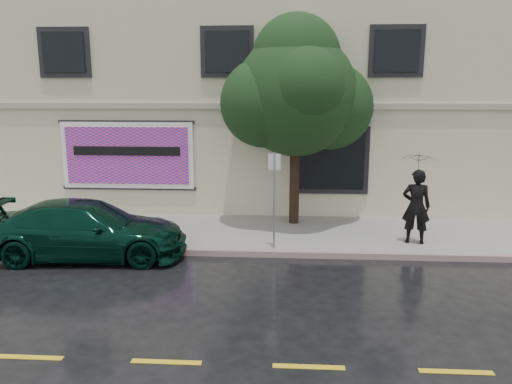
{
  "coord_description": "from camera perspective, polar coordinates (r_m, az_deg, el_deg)",
  "views": [
    {
      "loc": [
        1.83,
        -10.41,
        4.19
      ],
      "look_at": [
        1.04,
        2.2,
        1.51
      ],
      "focal_mm": 35.0,
      "sensor_mm": 36.0,
      "label": 1
    }
  ],
  "objects": [
    {
      "name": "road_marking",
      "position": [
        8.28,
        -10.22,
        -18.57
      ],
      "size": [
        19.0,
        0.12,
        0.01
      ],
      "primitive_type": "cube",
      "color": "gold",
      "rests_on": "ground"
    },
    {
      "name": "pedestrian",
      "position": [
        13.61,
        17.83,
        -1.58
      ],
      "size": [
        0.79,
        0.6,
        1.96
      ],
      "primitive_type": "imported",
      "rotation": [
        0.0,
        0.0,
        2.95
      ],
      "color": "black",
      "rests_on": "sidewalk"
    },
    {
      "name": "street_tree",
      "position": [
        14.61,
        4.57,
        10.95
      ],
      "size": [
        3.53,
        3.53,
        5.56
      ],
      "color": "#321F16",
      "rests_on": "sidewalk"
    },
    {
      "name": "umbrella",
      "position": [
        13.38,
        18.2,
        3.96
      ],
      "size": [
        1.19,
        1.19,
        0.69
      ],
      "primitive_type": "imported",
      "rotation": [
        0.0,
        0.0,
        0.33
      ],
      "color": "black",
      "rests_on": "pedestrian"
    },
    {
      "name": "building",
      "position": [
        19.5,
        -1.83,
        9.96
      ],
      "size": [
        20.0,
        8.12,
        7.0
      ],
      "color": "beige",
      "rests_on": "ground"
    },
    {
      "name": "ground",
      "position": [
        11.37,
        -6.02,
        -9.7
      ],
      "size": [
        90.0,
        90.0,
        0.0
      ],
      "primitive_type": "plane",
      "color": "black",
      "rests_on": "ground"
    },
    {
      "name": "sign_pole",
      "position": [
        12.38,
        2.1,
        0.09
      ],
      "size": [
        0.3,
        0.05,
        2.46
      ],
      "rotation": [
        0.0,
        0.0,
        -0.08
      ],
      "color": "gray",
      "rests_on": "sidewalk"
    },
    {
      "name": "car",
      "position": [
        13.08,
        -18.73,
        -4.09
      ],
      "size": [
        4.99,
        2.44,
        1.42
      ],
      "primitive_type": "imported",
      "rotation": [
        0.0,
        0.0,
        1.63
      ],
      "color": "black",
      "rests_on": "ground"
    },
    {
      "name": "curb",
      "position": [
        12.73,
        -4.91,
        -6.91
      ],
      "size": [
        20.0,
        0.18,
        0.16
      ],
      "primitive_type": "cube",
      "color": "gray",
      "rests_on": "ground"
    },
    {
      "name": "billboard",
      "position": [
        16.27,
        -14.49,
        4.07
      ],
      "size": [
        4.3,
        0.16,
        2.2
      ],
      "color": "white",
      "rests_on": "ground"
    },
    {
      "name": "sidewalk",
      "position": [
        14.38,
        -3.89,
        -4.66
      ],
      "size": [
        20.0,
        3.5,
        0.15
      ],
      "primitive_type": "cube",
      "color": "gray",
      "rests_on": "ground"
    }
  ]
}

